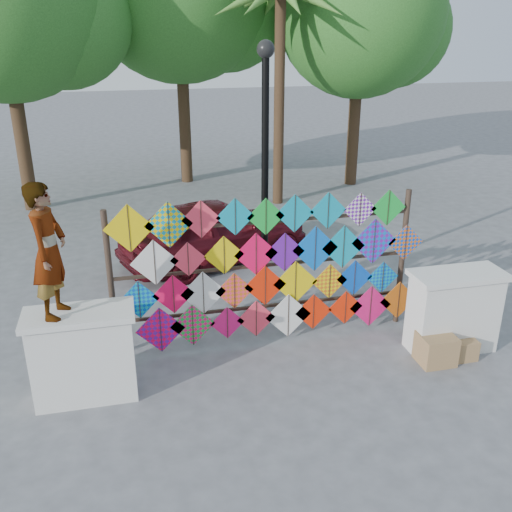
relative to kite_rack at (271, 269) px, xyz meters
name	(u,v)px	position (x,y,z in m)	size (l,w,h in m)	color
ground	(277,363)	(-0.07, -0.72, -1.20)	(80.00, 80.00, 0.00)	gray
parapet_left	(83,355)	(-2.77, -0.92, -0.55)	(1.40, 0.65, 1.28)	white
parapet_right	(454,311)	(2.63, -0.92, -0.55)	(1.40, 0.65, 1.28)	white
kite_rack	(271,269)	(0.00, 0.00, 0.00)	(4.92, 0.24, 2.38)	#33251C
tree_east	(363,13)	(5.02, 8.81, 3.78)	(5.40, 4.80, 7.42)	#472F1E
palm_tree	(280,13)	(2.13, 7.28, 3.75)	(3.62, 3.62, 5.83)	#472F1E
vendor_woman	(49,251)	(-3.01, -0.92, 0.93)	(0.62, 0.41, 1.71)	#99999E
sedan	(215,230)	(-0.30, 3.43, -0.52)	(1.61, 4.00, 1.36)	#550E16
lamppost	(265,155)	(0.23, 1.28, 1.49)	(0.28, 0.28, 4.46)	black
cardboard_box_near	(436,349)	(2.21, -1.23, -0.98)	(0.51, 0.45, 0.45)	#A67850
cardboard_box_far	(462,348)	(2.67, -1.21, -1.05)	(0.37, 0.34, 0.31)	#A67850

